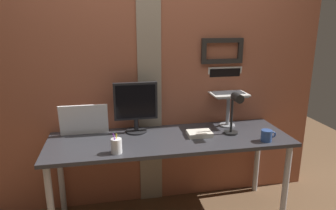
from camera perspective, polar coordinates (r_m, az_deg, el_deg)
brick_wall_back at (r=2.73m, az=-2.11°, el=6.67°), size 3.00×0.16×2.48m
desk at (r=2.54m, az=0.44°, el=-7.64°), size 1.96×0.62×0.73m
monitor at (r=2.58m, az=-6.01°, el=0.16°), size 0.36×0.18×0.43m
laptop_stand at (r=2.79m, az=11.12°, el=-0.03°), size 0.28×0.22×0.29m
laptop at (r=2.81m, az=10.80°, el=3.46°), size 0.32×0.26×0.23m
whiteboard_panel at (r=2.63m, az=-15.33°, el=-2.66°), size 0.39×0.05×0.26m
desk_lamp at (r=2.54m, az=12.27°, el=-0.77°), size 0.12×0.20×0.37m
pen_cup at (r=2.25m, az=-9.53°, el=-7.48°), size 0.08×0.08×0.15m
coffee_mug at (r=2.56m, az=17.84°, el=-5.42°), size 0.12×0.09×0.09m
paper_clutter_stack at (r=2.56m, az=5.85°, el=-5.30°), size 0.20×0.14×0.04m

